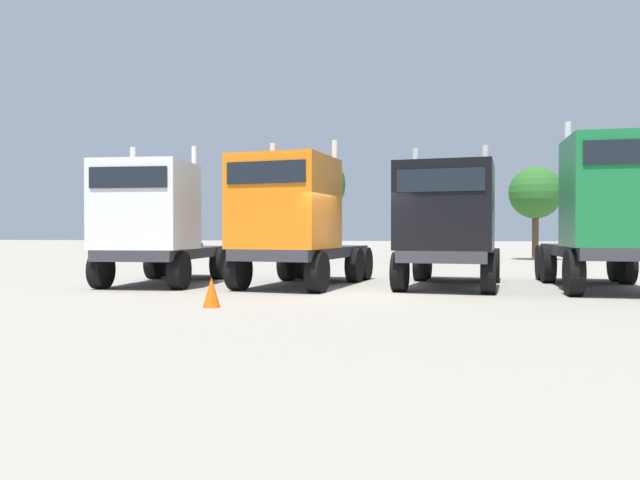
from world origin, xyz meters
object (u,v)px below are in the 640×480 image
(semi_truck_black, at_px, (448,225))
(traffic_cone_mid, at_px, (212,292))
(semi_truck_green, at_px, (611,214))
(semi_truck_white, at_px, (156,223))
(semi_truck_orange, at_px, (293,220))

(semi_truck_black, xyz_separation_m, traffic_cone_mid, (-4.63, -5.22, -1.42))
(semi_truck_green, relative_size, traffic_cone_mid, 10.46)
(semi_truck_white, height_order, semi_truck_green, semi_truck_green)
(semi_truck_orange, distance_m, semi_truck_green, 8.23)
(semi_truck_orange, bearing_deg, traffic_cone_mid, 0.49)
(semi_truck_white, relative_size, traffic_cone_mid, 10.14)
(semi_truck_white, bearing_deg, semi_truck_black, 90.09)
(semi_truck_white, bearing_deg, semi_truck_orange, 86.69)
(semi_truck_orange, distance_m, traffic_cone_mid, 4.87)
(traffic_cone_mid, bearing_deg, semi_truck_white, 128.67)
(semi_truck_orange, bearing_deg, semi_truck_green, 99.87)
(semi_truck_white, relative_size, semi_truck_orange, 1.02)
(semi_truck_white, bearing_deg, traffic_cone_mid, 33.39)
(semi_truck_orange, xyz_separation_m, traffic_cone_mid, (-0.47, -4.58, -1.56))
(semi_truck_white, distance_m, traffic_cone_mid, 5.89)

